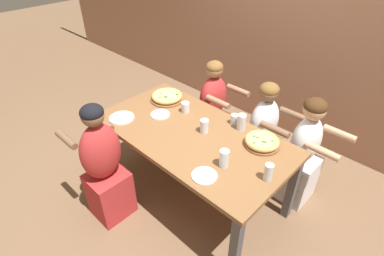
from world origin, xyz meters
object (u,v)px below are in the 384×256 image
(pizza_board_second, at_px, (262,142))
(empty_plate_c, at_px, (122,118))
(cocktail_glass_blue, at_px, (234,120))
(diner_far_midleft, at_px, (213,113))
(drinking_glass_a, at_px, (241,123))
(pizza_board_main, at_px, (167,97))
(diner_far_right, at_px, (302,156))
(diner_near_midleft, at_px, (105,169))
(empty_plate_a, at_px, (160,114))
(drinking_glass_d, at_px, (224,159))
(drinking_glass_b, at_px, (268,173))
(diner_far_midright, at_px, (262,137))
(drinking_glass_c, at_px, (185,107))
(drinking_glass_e, at_px, (204,127))
(empty_plate_b, at_px, (204,176))

(pizza_board_second, height_order, empty_plate_c, pizza_board_second)
(pizza_board_second, xyz_separation_m, empty_plate_c, (-1.19, -0.58, -0.03))
(cocktail_glass_blue, height_order, diner_far_midleft, diner_far_midleft)
(drinking_glass_a, height_order, diner_far_midleft, diner_far_midleft)
(pizza_board_main, relative_size, drinking_glass_a, 2.33)
(pizza_board_main, height_order, diner_far_right, diner_far_right)
(pizza_board_second, bearing_deg, diner_near_midleft, -133.83)
(drinking_glass_a, xyz_separation_m, diner_far_midleft, (-0.62, 0.35, -0.33))
(empty_plate_a, height_order, drinking_glass_d, drinking_glass_d)
(drinking_glass_b, xyz_separation_m, diner_far_right, (-0.04, 0.73, -0.31))
(drinking_glass_a, relative_size, diner_far_midleft, 0.13)
(pizza_board_main, height_order, diner_far_midright, diner_far_midright)
(drinking_glass_b, height_order, drinking_glass_c, drinking_glass_b)
(pizza_board_second, bearing_deg, empty_plate_c, -154.15)
(pizza_board_main, xyz_separation_m, drinking_glass_a, (0.87, 0.11, 0.03))
(drinking_glass_b, bearing_deg, empty_plate_a, 178.61)
(empty_plate_a, height_order, drinking_glass_e, drinking_glass_e)
(diner_far_right, bearing_deg, cocktail_glass_blue, -60.91)
(pizza_board_main, height_order, empty_plate_b, pizza_board_main)
(empty_plate_c, bearing_deg, drinking_glass_e, 28.02)
(empty_plate_b, bearing_deg, empty_plate_a, 159.44)
(cocktail_glass_blue, xyz_separation_m, drinking_glass_b, (0.62, -0.41, 0.02))
(drinking_glass_c, xyz_separation_m, diner_far_right, (1.05, 0.49, -0.30))
(empty_plate_b, relative_size, drinking_glass_c, 1.89)
(empty_plate_c, distance_m, drinking_glass_a, 1.13)
(pizza_board_main, relative_size, empty_plate_b, 1.81)
(pizza_board_second, relative_size, diner_far_midright, 0.27)
(empty_plate_c, distance_m, diner_far_right, 1.74)
(pizza_board_second, height_order, drinking_glass_b, drinking_glass_b)
(empty_plate_c, height_order, drinking_glass_c, drinking_glass_c)
(pizza_board_second, height_order, diner_far_midleft, diner_far_midleft)
(pizza_board_main, height_order, drinking_glass_e, drinking_glass_e)
(empty_plate_a, relative_size, diner_far_right, 0.17)
(drinking_glass_e, height_order, diner_far_midright, diner_far_midright)
(cocktail_glass_blue, height_order, diner_near_midleft, diner_near_midleft)
(drinking_glass_b, xyz_separation_m, drinking_glass_c, (-1.09, 0.24, -0.01))
(cocktail_glass_blue, bearing_deg, empty_plate_b, -69.36)
(diner_far_right, bearing_deg, pizza_board_main, -71.28)
(cocktail_glass_blue, distance_m, diner_far_midleft, 0.68)
(pizza_board_second, bearing_deg, diner_far_right, 62.97)
(diner_far_midleft, bearing_deg, drinking_glass_b, 57.28)
(empty_plate_a, bearing_deg, diner_far_midleft, 83.42)
(drinking_glass_e, xyz_separation_m, diner_far_midleft, (-0.41, 0.62, -0.32))
(drinking_glass_c, height_order, diner_far_midleft, diner_far_midleft)
(pizza_board_main, relative_size, empty_plate_a, 1.86)
(empty_plate_b, bearing_deg, empty_plate_c, 178.28)
(empty_plate_a, height_order, drinking_glass_a, drinking_glass_a)
(pizza_board_second, bearing_deg, drinking_glass_e, -157.57)
(cocktail_glass_blue, bearing_deg, diner_near_midleft, -118.00)
(drinking_glass_e, relative_size, diner_far_midleft, 0.11)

